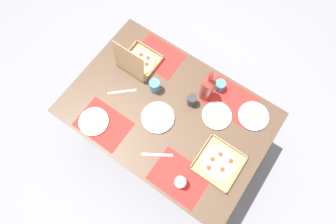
{
  "coord_description": "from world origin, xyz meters",
  "views": [
    {
      "loc": [
        -0.35,
        0.51,
        2.54
      ],
      "look_at": [
        0.0,
        0.0,
        0.76
      ],
      "focal_mm": 28.44,
      "sensor_mm": 36.0,
      "label": 1
    }
  ],
  "objects": [
    {
      "name": "plate_near_right",
      "position": [
        0.38,
        0.36,
        0.77
      ],
      "size": [
        0.21,
        0.21,
        0.03
      ],
      "color": "white",
      "rests_on": "dining_table"
    },
    {
      "name": "plate_far_right",
      "position": [
        0.03,
        0.08,
        0.77
      ],
      "size": [
        0.23,
        0.23,
        0.03
      ],
      "color": "white",
      "rests_on": "dining_table"
    },
    {
      "name": "placemat_far_left",
      "position": [
        -0.32,
        0.33,
        0.76
      ],
      "size": [
        0.36,
        0.26,
        0.0
      ],
      "primitive_type": "cube",
      "color": "red",
      "rests_on": "dining_table"
    },
    {
      "name": "plate_near_left",
      "position": [
        -0.51,
        -0.32,
        0.77
      ],
      "size": [
        0.22,
        0.22,
        0.03
      ],
      "color": "white",
      "rests_on": "dining_table"
    },
    {
      "name": "dining_table",
      "position": [
        0.0,
        0.0,
        0.65
      ],
      "size": [
        1.42,
        0.96,
        0.76
      ],
      "color": "#3F3328",
      "rests_on": "ground_plane"
    },
    {
      "name": "cup_dark",
      "position": [
        -0.1,
        -0.15,
        0.81
      ],
      "size": [
        0.06,
        0.06,
        0.1
      ],
      "primitive_type": "cylinder",
      "color": "#333338",
      "rests_on": "dining_table"
    },
    {
      "name": "soda_bottle",
      "position": [
        -0.14,
        -0.26,
        0.89
      ],
      "size": [
        0.09,
        0.09,
        0.32
      ],
      "color": "#B2382D",
      "rests_on": "dining_table"
    },
    {
      "name": "cup_red",
      "position": [
        0.18,
        -0.09,
        0.81
      ],
      "size": [
        0.08,
        0.08,
        0.11
      ],
      "primitive_type": "cylinder",
      "color": "teal",
      "rests_on": "dining_table"
    },
    {
      "name": "placemat_far_right",
      "position": [
        0.32,
        0.33,
        0.76
      ],
      "size": [
        0.36,
        0.26,
        0.0
      ],
      "primitive_type": "cube",
      "color": "red",
      "rests_on": "dining_table"
    },
    {
      "name": "pizza_box_center",
      "position": [
        0.4,
        -0.18,
        0.8
      ],
      "size": [
        0.26,
        0.26,
        0.29
      ],
      "color": "tan",
      "rests_on": "dining_table"
    },
    {
      "name": "plate_far_left",
      "position": [
        -0.3,
        -0.17,
        0.77
      ],
      "size": [
        0.21,
        0.21,
        0.03
      ],
      "color": "white",
      "rests_on": "dining_table"
    },
    {
      "name": "placemat_near_right",
      "position": [
        0.32,
        -0.33,
        0.76
      ],
      "size": [
        0.36,
        0.26,
        0.0
      ],
      "primitive_type": "cube",
      "color": "red",
      "rests_on": "dining_table"
    },
    {
      "name": "cup_spare",
      "position": [
        -0.2,
        -0.36,
        0.8
      ],
      "size": [
        0.07,
        0.07,
        0.09
      ],
      "primitive_type": "cylinder",
      "color": "teal",
      "rests_on": "dining_table"
    },
    {
      "name": "knife_by_near_right",
      "position": [
        0.36,
        0.06,
        0.76
      ],
      "size": [
        0.17,
        0.15,
        0.0
      ],
      "primitive_type": "cube",
      "rotation": [
        0.0,
        0.0,
        3.88
      ],
      "color": "#B7B7BC",
      "rests_on": "dining_table"
    },
    {
      "name": "pizza_box_edge_far",
      "position": [
        -0.48,
        0.1,
        0.77
      ],
      "size": [
        0.28,
        0.28,
        0.04
      ],
      "color": "tan",
      "rests_on": "dining_table"
    },
    {
      "name": "placemat_near_left",
      "position": [
        -0.32,
        -0.33,
        0.76
      ],
      "size": [
        0.36,
        0.26,
        0.0
      ],
      "primitive_type": "cube",
      "color": "red",
      "rests_on": "dining_table"
    },
    {
      "name": "cup_clear_right",
      "position": [
        -0.34,
        0.36,
        0.81
      ],
      "size": [
        0.07,
        0.07,
        0.1
      ],
      "primitive_type": "cylinder",
      "color": "silver",
      "rests_on": "dining_table"
    },
    {
      "name": "ground_plane",
      "position": [
        0.0,
        0.0,
        0.0
      ],
      "size": [
        6.0,
        6.0,
        0.0
      ],
      "primitive_type": "plane",
      "color": "gray"
    },
    {
      "name": "knife_by_near_left",
      "position": [
        -0.11,
        0.29,
        0.76
      ],
      "size": [
        0.19,
        0.13,
        0.0
      ],
      "primitive_type": "cube",
      "rotation": [
        0.0,
        0.0,
        3.71
      ],
      "color": "#B7B7BC",
      "rests_on": "dining_table"
    }
  ]
}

